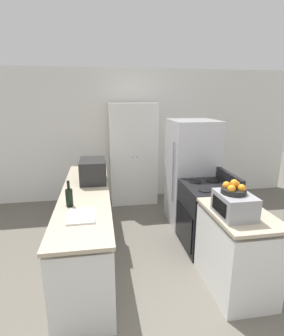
% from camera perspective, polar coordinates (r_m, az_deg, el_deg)
% --- Properties ---
extents(wall_back, '(7.00, 0.06, 2.60)m').
position_cam_1_polar(wall_back, '(5.38, -2.78, 7.01)').
color(wall_back, white).
rests_on(wall_back, ground_plane).
extents(counter_left, '(0.60, 2.69, 0.91)m').
position_cam_1_polar(counter_left, '(3.59, -11.84, -12.06)').
color(counter_left, silver).
rests_on(counter_left, ground_plane).
extents(counter_right, '(0.60, 0.91, 0.91)m').
position_cam_1_polar(counter_right, '(3.16, 19.72, -16.78)').
color(counter_right, silver).
rests_on(counter_right, ground_plane).
extents(pantry_cabinet, '(0.91, 0.51, 1.96)m').
position_cam_1_polar(pantry_cabinet, '(5.15, -1.95, 3.04)').
color(pantry_cabinet, white).
rests_on(pantry_cabinet, ground_plane).
extents(stove, '(0.66, 0.74, 1.07)m').
position_cam_1_polar(stove, '(3.82, 13.90, -10.07)').
color(stove, black).
rests_on(stove, ground_plane).
extents(refrigerator, '(0.75, 0.75, 1.72)m').
position_cam_1_polar(refrigerator, '(4.38, 10.71, -1.04)').
color(refrigerator, '#B7B7BC').
rests_on(refrigerator, ground_plane).
extents(microwave, '(0.36, 0.50, 0.32)m').
position_cam_1_polar(microwave, '(3.73, -10.63, -0.59)').
color(microwave, black).
rests_on(microwave, counter_left).
extents(wine_bottle, '(0.08, 0.08, 0.29)m').
position_cam_1_polar(wine_bottle, '(2.96, -15.56, -6.11)').
color(wine_bottle, black).
rests_on(wine_bottle, counter_left).
extents(toaster_oven, '(0.33, 0.41, 0.23)m').
position_cam_1_polar(toaster_oven, '(2.79, 19.45, -7.59)').
color(toaster_oven, '#939399').
rests_on(toaster_oven, counter_right).
extents(fruit_bowl, '(0.25, 0.25, 0.14)m').
position_cam_1_polar(fruit_bowl, '(2.74, 19.34, -4.28)').
color(fruit_bowl, black).
rests_on(fruit_bowl, toaster_oven).
extents(cutting_board, '(0.27, 0.36, 0.02)m').
position_cam_1_polar(cutting_board, '(2.72, -12.99, -10.10)').
color(cutting_board, silver).
rests_on(cutting_board, counter_left).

